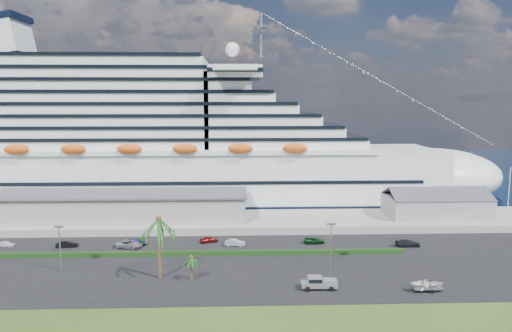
{
  "coord_description": "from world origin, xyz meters",
  "views": [
    {
      "loc": [
        3.3,
        -78.11,
        30.43
      ],
      "look_at": [
        7.34,
        30.0,
        15.77
      ],
      "focal_mm": 35.0,
      "sensor_mm": 36.0,
      "label": 1
    }
  ],
  "objects_px": {
    "parked_car_3": "(137,242)",
    "cruise_ship": "(150,147)",
    "pickup_truck": "(319,282)",
    "boat_trailer": "(427,284)"
  },
  "relations": [
    {
      "from": "parked_car_3",
      "to": "cruise_ship",
      "type": "bearing_deg",
      "value": 5.77
    },
    {
      "from": "pickup_truck",
      "to": "boat_trailer",
      "type": "relative_size",
      "value": 0.97
    },
    {
      "from": "pickup_truck",
      "to": "cruise_ship",
      "type": "bearing_deg",
      "value": 119.74
    },
    {
      "from": "parked_car_3",
      "to": "boat_trailer",
      "type": "xyz_separation_m",
      "value": [
        50.99,
        -27.1,
        0.52
      ]
    },
    {
      "from": "parked_car_3",
      "to": "boat_trailer",
      "type": "relative_size",
      "value": 0.71
    },
    {
      "from": "pickup_truck",
      "to": "boat_trailer",
      "type": "xyz_separation_m",
      "value": [
        17.06,
        -1.56,
        0.02
      ]
    },
    {
      "from": "cruise_ship",
      "to": "parked_car_3",
      "type": "xyz_separation_m",
      "value": [
        3.81,
        -40.49,
        -15.95
      ]
    },
    {
      "from": "parked_car_3",
      "to": "boat_trailer",
      "type": "bearing_deg",
      "value": -117.59
    },
    {
      "from": "pickup_truck",
      "to": "boat_trailer",
      "type": "bearing_deg",
      "value": -5.23
    },
    {
      "from": "parked_car_3",
      "to": "boat_trailer",
      "type": "height_order",
      "value": "boat_trailer"
    }
  ]
}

